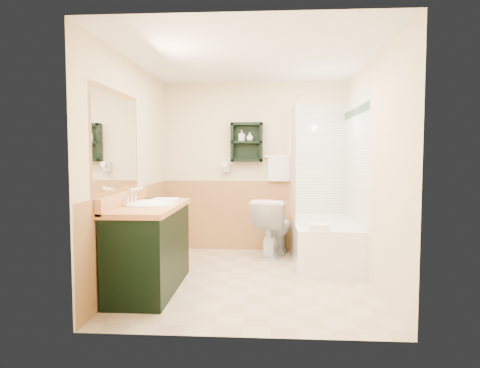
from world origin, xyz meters
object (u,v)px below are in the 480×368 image
soap_bottle_a (242,139)px  soap_bottle_b (250,138)px  bathtub (325,242)px  hair_dryer (226,167)px  wall_shelf (247,142)px  toilet (273,228)px  vanity (150,247)px  vanity_book (145,190)px

soap_bottle_a → soap_bottle_b: 0.11m
soap_bottle_a → soap_bottle_b: soap_bottle_b is taller
bathtub → hair_dryer: bearing=154.5°
wall_shelf → bathtub: bearing=-30.6°
wall_shelf → toilet: wall_shelf is taller
hair_dryer → soap_bottle_b: size_ratio=1.96×
soap_bottle_a → soap_bottle_b: (0.11, 0.00, 0.01)m
toilet → soap_bottle_b: (-0.33, 0.29, 1.22)m
vanity → soap_bottle_a: 2.31m
hair_dryer → wall_shelf: bearing=-4.8°
vanity → wall_shelf: bearing=63.8°
bathtub → soap_bottle_b: size_ratio=12.24×
wall_shelf → vanity_book: bearing=-126.9°
wall_shelf → vanity_book: (-1.06, -1.41, -0.56)m
vanity → soap_bottle_b: soap_bottle_b is taller
wall_shelf → toilet: 1.25m
wall_shelf → soap_bottle_b: bearing=-6.4°
soap_bottle_a → toilet: bearing=-32.7°
vanity → vanity_book: size_ratio=5.61×
vanity → bathtub: vanity is taller
hair_dryer → toilet: size_ratio=0.30×
toilet → wall_shelf: bearing=-22.4°
vanity_book → soap_bottle_b: (1.10, 1.41, 0.62)m
soap_bottle_a → soap_bottle_b: bearing=0.0°
bathtub → toilet: toilet is taller
vanity → vanity_book: 0.71m
bathtub → toilet: 0.73m
vanity_book → soap_bottle_a: size_ratio=1.59×
hair_dryer → soap_bottle_b: 0.54m
soap_bottle_a → wall_shelf: bearing=4.2°
bathtub → soap_bottle_a: soap_bottle_a is taller
hair_dryer → toilet: 1.10m
vanity_book → wall_shelf: bearing=37.8°
toilet → soap_bottle_a: 1.32m
wall_shelf → hair_dryer: size_ratio=2.29×
vanity → soap_bottle_b: 2.36m
wall_shelf → bathtub: size_ratio=0.37×
toilet → soap_bottle_a: bearing=-17.4°
hair_dryer → bathtub: (1.33, -0.63, -0.94)m
vanity → bathtub: (1.92, 1.21, -0.17)m
hair_dryer → vanity_book: (-0.76, -1.44, -0.21)m
vanity → soap_bottle_b: size_ratio=11.18×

